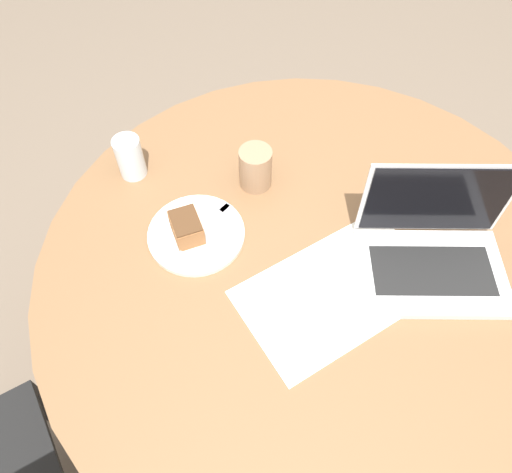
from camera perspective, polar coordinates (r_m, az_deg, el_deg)
The scene contains 9 objects.
ground_plane at distance 1.78m, azimuth 4.49°, elevation -15.49°, with size 12.00×12.00×0.00m, color #6B5B4C.
dining_table at distance 1.19m, azimuth 6.51°, elevation -5.18°, with size 1.23×1.23×0.75m.
paper_document at distance 1.07m, azimuth 9.31°, elevation -6.03°, with size 0.47×0.40×0.00m.
plate at distance 1.13m, azimuth -6.84°, elevation 0.28°, with size 0.22×0.22×0.01m.
cake_slice at distance 1.10m, azimuth -7.96°, elevation 1.05°, with size 0.10×0.10×0.05m.
fork at distance 1.13m, azimuth -5.38°, elevation 1.60°, with size 0.17×0.04×0.00m.
coffee_glass at distance 1.18m, azimuth -0.06°, elevation 7.85°, with size 0.08×0.08×0.11m.
water_glass at distance 1.24m, azimuth -14.21°, elevation 8.77°, with size 0.06×0.06×0.11m.
laptop at distance 1.12m, azimuth 19.53°, elevation -1.73°, with size 0.35×0.38×0.22m.
Camera 1 is at (0.56, 0.19, 1.68)m, focal length 35.00 mm.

